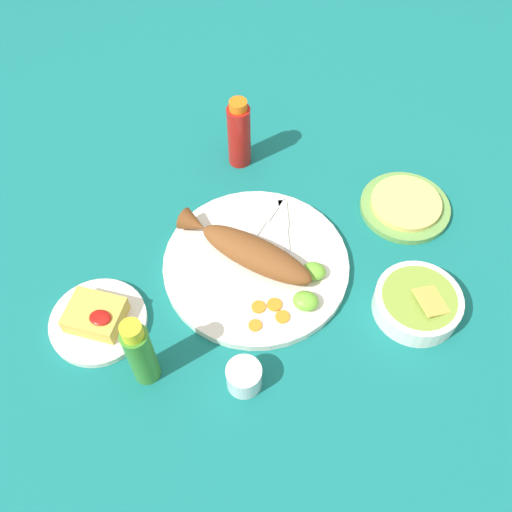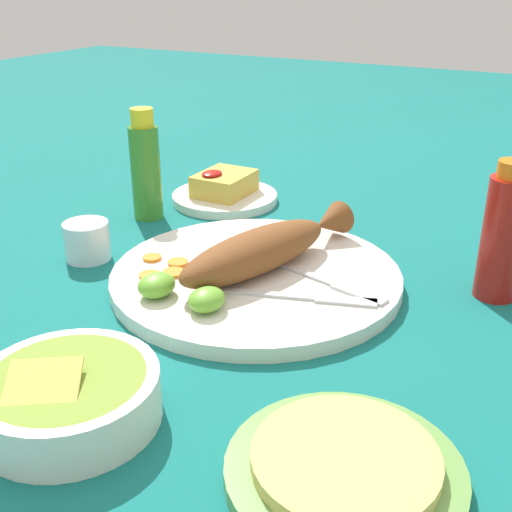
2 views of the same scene
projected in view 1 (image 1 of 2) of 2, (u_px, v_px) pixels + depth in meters
ground_plane at (256, 267)px, 1.12m from camera, size 4.00×4.00×0.00m
main_plate at (256, 264)px, 1.12m from camera, size 0.36×0.36×0.02m
fried_fish at (248, 250)px, 1.09m from camera, size 0.29×0.14×0.05m
fork_near at (263, 224)px, 1.16m from camera, size 0.06×0.18×0.00m
fork_far at (285, 231)px, 1.15m from camera, size 0.07×0.18×0.00m
carrot_slice_near at (255, 325)px, 1.03m from camera, size 0.02×0.02×0.00m
carrot_slice_mid at (258, 307)px, 1.05m from camera, size 0.03×0.03×0.00m
carrot_slice_far at (274, 305)px, 1.05m from camera, size 0.03×0.03×0.00m
carrot_slice_extra at (282, 317)px, 1.04m from camera, size 0.03×0.03×0.00m
lime_wedge_main at (306, 301)px, 1.04m from camera, size 0.05×0.04×0.03m
lime_wedge_side at (314, 270)px, 1.08m from camera, size 0.05×0.04×0.03m
hot_sauce_bottle_red at (239, 134)px, 1.22m from camera, size 0.05×0.05×0.17m
hot_sauce_bottle_green at (140, 353)px, 0.93m from camera, size 0.05×0.05×0.17m
salt_cup at (244, 378)px, 0.97m from camera, size 0.06×0.06×0.05m
side_plate_fries at (98, 322)px, 1.05m from camera, size 0.18×0.18×0.01m
fries_pile at (95, 315)px, 1.03m from camera, size 0.10×0.08×0.04m
guacamole_bowl at (418, 303)px, 1.05m from camera, size 0.16×0.16×0.06m
tortilla_plate at (405, 207)px, 1.20m from camera, size 0.19×0.19×0.01m
tortilla_stack at (406, 203)px, 1.19m from camera, size 0.15×0.15×0.01m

